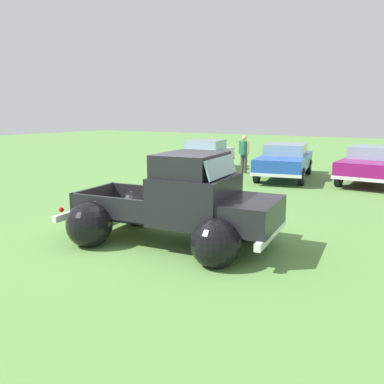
# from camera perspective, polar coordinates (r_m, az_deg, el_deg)

# --- Properties ---
(ground_plane) EXTENTS (80.00, 80.00, 0.00)m
(ground_plane) POSITION_cam_1_polar(r_m,az_deg,el_deg) (8.88, -3.34, -6.83)
(ground_plane) COLOR #609347
(vintage_pickup_truck) EXTENTS (4.81, 3.19, 1.96)m
(vintage_pickup_truck) POSITION_cam_1_polar(r_m,az_deg,el_deg) (8.50, -1.09, -2.32)
(vintage_pickup_truck) COLOR black
(vintage_pickup_truck) RESTS_ON ground
(show_car_0) EXTENTS (2.60, 4.43, 1.43)m
(show_car_0) POSITION_cam_1_polar(r_m,az_deg,el_deg) (19.42, 1.75, 5.32)
(show_car_0) COLOR black
(show_car_0) RESTS_ON ground
(show_car_1) EXTENTS (2.74, 4.96, 1.43)m
(show_car_1) POSITION_cam_1_polar(r_m,az_deg,el_deg) (17.52, 12.84, 4.44)
(show_car_1) COLOR black
(show_car_1) RESTS_ON ground
(show_car_2) EXTENTS (2.08, 4.42, 1.43)m
(show_car_2) POSITION_cam_1_polar(r_m,az_deg,el_deg) (17.31, 23.85, 3.69)
(show_car_2) COLOR black
(show_car_2) RESTS_ON ground
(spectator_0) EXTENTS (0.54, 0.38, 1.69)m
(spectator_0) POSITION_cam_1_polar(r_m,az_deg,el_deg) (18.67, 7.26, 5.58)
(spectator_0) COLOR #4C4742
(spectator_0) RESTS_ON ground
(lane_cone_0) EXTENTS (0.36, 0.36, 0.63)m
(lane_cone_0) POSITION_cam_1_polar(r_m,az_deg,el_deg) (10.85, 2.89, -1.80)
(lane_cone_0) COLOR black
(lane_cone_0) RESTS_ON ground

